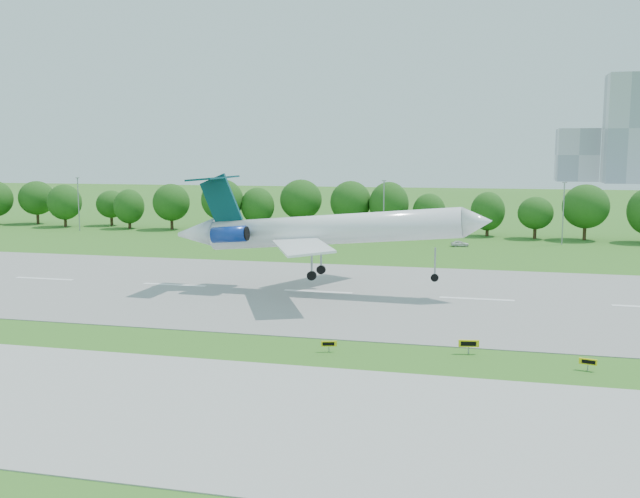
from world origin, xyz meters
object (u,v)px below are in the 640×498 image
Objects in this scene: service_vehicle_a at (214,230)px; service_vehicle_b at (460,243)px; taxi_sign_left at (329,344)px; airliner at (317,229)px.

service_vehicle_b reaches higher than service_vehicle_a.
service_vehicle_b is at bearing -90.74° from service_vehicle_a.
taxi_sign_left is 98.69m from service_vehicle_a.
service_vehicle_a is (-38.68, 60.53, -7.64)m from airliner.
airliner is at bearing -137.03° from service_vehicle_a.
airliner is 28.68m from taxi_sign_left.
service_vehicle_b is (15.88, 49.80, -7.62)m from airliner.
taxi_sign_left is 76.89m from service_vehicle_b.
airliner is at bearing 148.74° from service_vehicle_b.
taxi_sign_left is 0.42× the size of service_vehicle_b.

